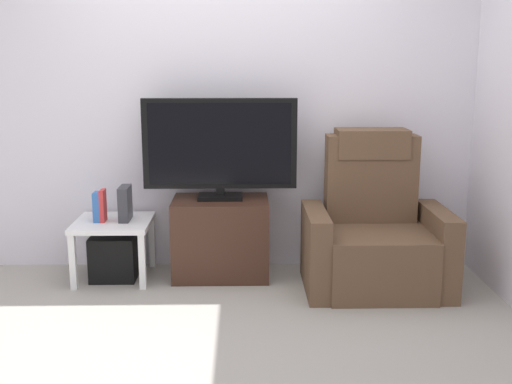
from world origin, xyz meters
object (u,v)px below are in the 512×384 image
(television, at_px, (220,146))
(book_middle, at_px, (103,206))
(book_leftmost, at_px, (98,207))
(subwoofer_box, at_px, (115,256))
(game_console, at_px, (125,203))
(tv_stand, at_px, (221,238))
(side_table, at_px, (113,229))
(recliner_armchair, at_px, (375,234))

(television, distance_m, book_middle, 0.93)
(book_leftmost, bearing_deg, television, 4.53)
(subwoofer_box, relative_size, book_middle, 1.41)
(book_middle, relative_size, game_console, 0.93)
(subwoofer_box, bearing_deg, book_leftmost, -168.69)
(tv_stand, relative_size, game_console, 2.79)
(subwoofer_box, xyz_separation_m, book_leftmost, (-0.10, -0.02, 0.37))
(tv_stand, distance_m, book_middle, 0.87)
(tv_stand, xyz_separation_m, side_table, (-0.77, -0.03, 0.07))
(book_middle, distance_m, game_console, 0.15)
(book_middle, bearing_deg, subwoofer_box, 18.05)
(recliner_armchair, bearing_deg, subwoofer_box, -175.59)
(tv_stand, distance_m, subwoofer_box, 0.78)
(side_table, distance_m, subwoofer_box, 0.20)
(game_console, bearing_deg, side_table, -173.66)
(recliner_armchair, relative_size, book_middle, 4.71)
(side_table, relative_size, book_middle, 2.36)
(subwoofer_box, distance_m, book_leftmost, 0.39)
(tv_stand, relative_size, television, 0.63)
(side_table, bearing_deg, recliner_armchair, -5.95)
(recliner_armchair, xyz_separation_m, book_middle, (-1.91, 0.17, 0.17))
(television, distance_m, side_table, 0.97)
(side_table, bearing_deg, game_console, 6.34)
(tv_stand, height_order, subwoofer_box, tv_stand)
(book_middle, height_order, game_console, game_console)
(side_table, xyz_separation_m, game_console, (0.09, 0.01, 0.19))
(recliner_armchair, distance_m, book_leftmost, 1.96)
(television, xyz_separation_m, book_middle, (-0.83, -0.07, -0.41))
(tv_stand, relative_size, recliner_armchair, 0.64)
(book_leftmost, bearing_deg, recliner_armchair, -5.07)
(television, relative_size, side_table, 2.03)
(side_table, distance_m, game_console, 0.21)
(recliner_armchair, bearing_deg, book_leftmost, -174.71)
(book_leftmost, xyz_separation_m, book_middle, (0.04, 0.00, 0.01))
(subwoofer_box, height_order, book_middle, book_middle)
(game_console, bearing_deg, book_middle, -168.79)
(side_table, relative_size, subwoofer_box, 1.68)
(television, xyz_separation_m, subwoofer_box, (-0.77, -0.05, -0.80))
(side_table, relative_size, book_leftmost, 2.55)
(book_leftmost, bearing_deg, side_table, 11.31)
(recliner_armchair, relative_size, game_console, 4.37)
(book_leftmost, bearing_deg, book_middle, 0.00)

